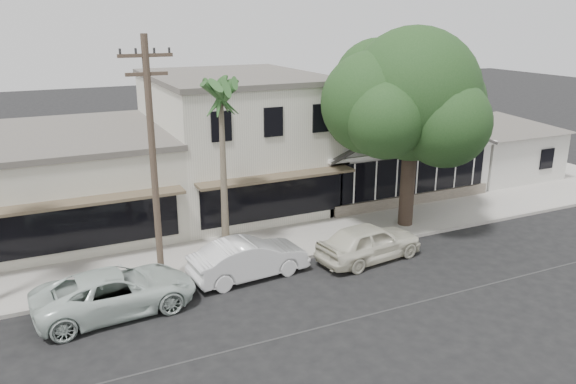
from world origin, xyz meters
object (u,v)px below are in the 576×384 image
utility_pole (153,159)px  car_2 (116,292)px  shade_tree (408,98)px  car_1 (249,258)px  car_0 (369,242)px

utility_pole → car_2: (-1.83, -1.37, -4.05)m
car_2 → shade_tree: 14.81m
car_1 → car_0: bearing=-102.1°
car_0 → car_1: bearing=75.6°
car_0 → car_1: 5.04m
car_2 → shade_tree: (13.55, 2.72, 5.32)m
car_1 → car_2: bearing=91.6°
car_2 → car_0: bearing=-94.5°
car_1 → car_2: size_ratio=0.86×
utility_pole → car_0: 9.21m
car_0 → car_1: size_ratio=1.00×
car_1 → shade_tree: size_ratio=0.50×
utility_pole → car_2: utility_pole is taller
car_0 → car_2: bearing=82.4°
car_0 → car_2: size_ratio=0.86×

